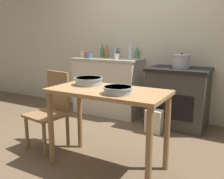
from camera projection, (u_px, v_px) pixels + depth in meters
name	position (u px, v px, depth m)	size (l,w,h in m)	color
ground_plane	(91.00, 148.00, 2.95)	(14.00, 14.00, 0.00)	brown
wall_back	(144.00, 38.00, 4.03)	(8.00, 0.07, 2.55)	beige
counter_cabinet	(108.00, 86.00, 4.21)	(1.14, 0.53, 0.94)	beige
stove	(178.00, 97.00, 3.60)	(0.85, 0.63, 0.86)	#38332D
work_table	(108.00, 103.00, 2.39)	(1.14, 0.57, 0.80)	#997047
chair	(52.00, 108.00, 2.91)	(0.46, 0.46, 0.89)	olive
flour_sack	(154.00, 121.00, 3.40)	(0.22, 0.15, 0.32)	beige
stock_pot	(181.00, 61.00, 3.48)	(0.24, 0.24, 0.21)	#A8A8AD
mixing_bowl_large	(118.00, 90.00, 2.18)	(0.26, 0.26, 0.06)	#93A8B2
mixing_bowl_small	(89.00, 81.00, 2.59)	(0.29, 0.29, 0.08)	#93A8B2
bottle_far_left	(115.00, 53.00, 4.21)	(0.06, 0.06, 0.20)	silver
bottle_left	(118.00, 54.00, 4.09)	(0.06, 0.06, 0.16)	#3D5675
bottle_mid_left	(107.00, 53.00, 4.17)	(0.07, 0.07, 0.20)	olive
bottle_center_left	(130.00, 52.00, 4.01)	(0.06, 0.06, 0.27)	silver
bottle_center	(137.00, 54.00, 4.05)	(0.07, 0.07, 0.18)	#517F5B
bottle_center_right	(102.00, 53.00, 4.24)	(0.07, 0.07, 0.21)	#517F5B
cup_mid_right	(88.00, 55.00, 4.22)	(0.09, 0.09, 0.09)	#B74C42
cup_right	(117.00, 57.00, 3.88)	(0.08, 0.08, 0.09)	silver
cup_far_right	(89.00, 56.00, 4.08)	(0.09, 0.09, 0.08)	#4C6B99
cup_end_right	(83.00, 55.00, 4.25)	(0.08, 0.08, 0.10)	beige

